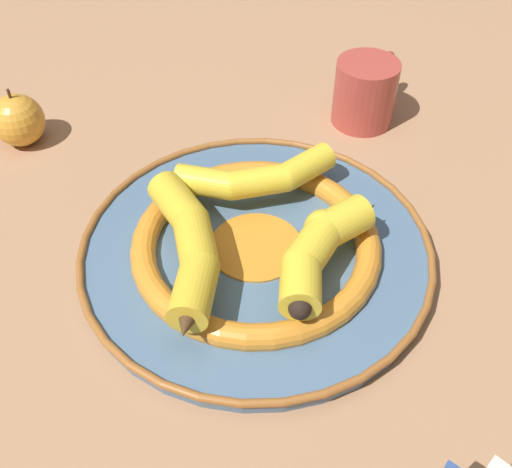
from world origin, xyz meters
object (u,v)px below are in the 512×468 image
(banana_b, at_px, (321,248))
(apple, at_px, (18,120))
(banana_a, at_px, (254,177))
(banana_c, at_px, (189,247))
(decorative_bowl, at_px, (256,248))
(coffee_mug, at_px, (366,91))

(banana_b, height_order, apple, apple)
(banana_a, distance_m, banana_c, 0.13)
(decorative_bowl, relative_size, banana_b, 2.56)
(decorative_bowl, xyz_separation_m, banana_a, (0.01, 0.07, 0.04))
(apple, bearing_deg, coffee_mug, -0.91)
(banana_b, bearing_deg, apple, -93.79)
(banana_c, xyz_separation_m, apple, (-0.21, 0.27, -0.02))
(banana_a, bearing_deg, banana_b, -72.52)
(banana_c, bearing_deg, banana_a, -42.48)
(banana_b, bearing_deg, coffee_mug, -166.20)
(banana_a, bearing_deg, apple, 143.22)
(banana_a, height_order, apple, apple)
(banana_a, distance_m, banana_b, 0.13)
(decorative_bowl, relative_size, banana_a, 1.89)
(decorative_bowl, distance_m, banana_b, 0.08)
(decorative_bowl, bearing_deg, apple, 138.59)
(banana_a, bearing_deg, coffee_mug, 37.85)
(decorative_bowl, bearing_deg, coffee_mug, 53.02)
(banana_b, relative_size, banana_c, 0.69)
(banana_a, bearing_deg, decorative_bowl, -101.28)
(decorative_bowl, distance_m, apple, 0.37)
(decorative_bowl, bearing_deg, banana_b, -37.57)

